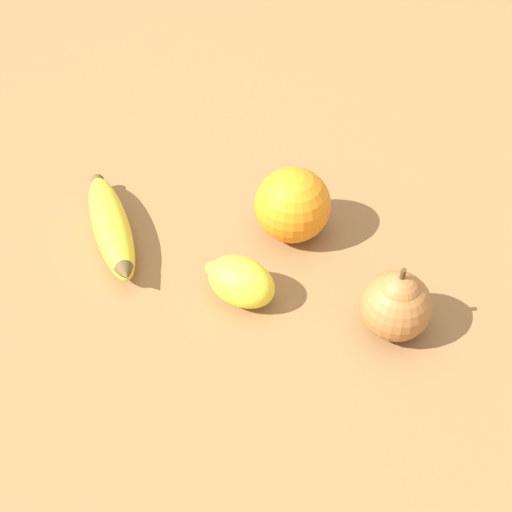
% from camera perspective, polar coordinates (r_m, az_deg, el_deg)
% --- Properties ---
extents(ground_plane, '(3.00, 3.00, 0.00)m').
position_cam_1_polar(ground_plane, '(0.79, -7.56, 0.42)').
color(ground_plane, olive).
extents(banana, '(0.10, 0.18, 0.04)m').
position_cam_1_polar(banana, '(0.80, -11.49, 2.27)').
color(banana, yellow).
rests_on(banana, ground_plane).
extents(orange, '(0.08, 0.08, 0.08)m').
position_cam_1_polar(orange, '(0.77, 2.95, 4.10)').
color(orange, orange).
rests_on(orange, ground_plane).
extents(pear, '(0.07, 0.07, 0.09)m').
position_cam_1_polar(pear, '(0.69, 11.16, -3.76)').
color(pear, '#A36633').
rests_on(pear, ground_plane).
extents(lemon, '(0.09, 0.08, 0.05)m').
position_cam_1_polar(lemon, '(0.72, -1.23, -2.06)').
color(lemon, yellow).
rests_on(lemon, ground_plane).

